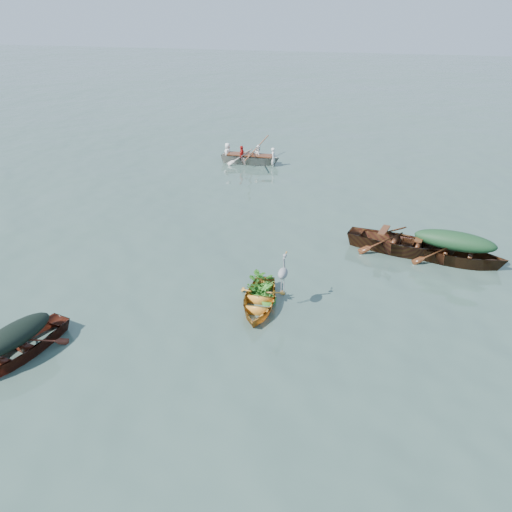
{
  "coord_description": "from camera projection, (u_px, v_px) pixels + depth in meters",
  "views": [
    {
      "loc": [
        2.29,
        -10.07,
        6.44
      ],
      "look_at": [
        -0.87,
        1.22,
        0.5
      ],
      "focal_mm": 35.0,
      "sensor_mm": 36.0,
      "label": 1
    }
  ],
  "objects": [
    {
      "name": "dark_covered_boat",
      "position": [
        19.0,
        356.0,
        10.21
      ],
      "size": [
        1.79,
        3.34,
        0.76
      ],
      "primitive_type": "imported",
      "rotation": [
        0.0,
        0.0,
        -0.2
      ],
      "color": "#562014",
      "rests_on": "ground"
    },
    {
      "name": "dinghy_weeds",
      "position": [
        263.0,
        272.0,
        12.07
      ],
      "size": [
        0.8,
        0.97,
        0.6
      ],
      "primitive_type": "imported",
      "rotation": [
        0.0,
        0.0,
        0.11
      ],
      "color": "#27701D",
      "rests_on": "yellow_dinghy"
    },
    {
      "name": "ground",
      "position": [
        277.0,
        301.0,
        12.11
      ],
      "size": [
        140.0,
        140.0,
        0.0
      ],
      "primitive_type": "plane",
      "color": "#395047",
      "rests_on": "ground"
    },
    {
      "name": "green_tarp_cover",
      "position": [
        455.0,
        239.0,
        13.6
      ],
      "size": [
        2.25,
        1.04,
        0.52
      ],
      "primitive_type": "ellipsoid",
      "rotation": [
        0.0,
        0.0,
        1.39
      ],
      "color": "#183B1F",
      "rests_on": "green_tarp_boat"
    },
    {
      "name": "green_tarp_boat",
      "position": [
        451.0,
        262.0,
        13.92
      ],
      "size": [
        4.09,
        1.9,
        0.89
      ],
      "primitive_type": "imported",
      "rotation": [
        0.0,
        0.0,
        1.39
      ],
      "color": "#42270F",
      "rests_on": "ground"
    },
    {
      "name": "open_wooden_boat",
      "position": [
        399.0,
        252.0,
        14.47
      ],
      "size": [
        4.43,
        2.15,
        0.98
      ],
      "primitive_type": "imported",
      "rotation": [
        0.0,
        0.0,
        1.37
      ],
      "color": "#4E2D13",
      "rests_on": "ground"
    },
    {
      "name": "oars",
      "position": [
        250.0,
        154.0,
        22.28
      ],
      "size": [
        0.66,
        2.61,
        0.06
      ],
      "primitive_type": null,
      "rotation": [
        0.0,
        0.0,
        1.6
      ],
      "color": "brown",
      "rests_on": "rowed_boat"
    },
    {
      "name": "thwart_benches",
      "position": [
        402.0,
        236.0,
        14.24
      ],
      "size": [
        2.24,
        1.2,
        0.04
      ],
      "primitive_type": null,
      "rotation": [
        0.0,
        0.0,
        1.37
      ],
      "color": "#472310",
      "rests_on": "open_wooden_boat"
    },
    {
      "name": "rowers",
      "position": [
        250.0,
        146.0,
        22.12
      ],
      "size": [
        2.63,
        1.07,
        0.76
      ],
      "primitive_type": "imported",
      "rotation": [
        0.0,
        0.0,
        1.6
      ],
      "color": "silver",
      "rests_on": "rowed_boat"
    },
    {
      "name": "rowed_boat",
      "position": [
        250.0,
        164.0,
        22.48
      ],
      "size": [
        3.75,
        1.21,
        0.86
      ],
      "primitive_type": "imported",
      "rotation": [
        0.0,
        0.0,
        1.6
      ],
      "color": "beige",
      "rests_on": "ground"
    },
    {
      "name": "dark_tarp_cover",
      "position": [
        13.0,
        333.0,
        9.94
      ],
      "size": [
        0.98,
        1.83,
        0.4
      ],
      "primitive_type": "ellipsoid",
      "rotation": [
        0.0,
        0.0,
        -0.2
      ],
      "color": "black",
      "rests_on": "dark_covered_boat"
    },
    {
      "name": "heron",
      "position": [
        283.0,
        278.0,
        11.48
      ],
      "size": [
        0.32,
        0.43,
        0.92
      ],
      "primitive_type": null,
      "rotation": [
        0.0,
        0.0,
        0.11
      ],
      "color": "gray",
      "rests_on": "yellow_dinghy"
    },
    {
      "name": "yellow_dinghy",
      "position": [
        259.0,
        307.0,
        11.87
      ],
      "size": [
        1.43,
        2.74,
        0.67
      ],
      "primitive_type": "imported",
      "rotation": [
        0.0,
        0.0,
        0.11
      ],
      "color": "orange",
      "rests_on": "ground"
    }
  ]
}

